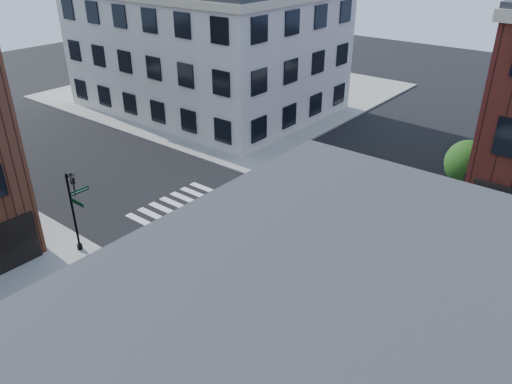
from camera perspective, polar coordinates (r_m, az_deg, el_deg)
The scene contains 8 objects.
ground at distance 27.69m, azimuth 0.38°, elevation -5.57°, with size 120.00×120.00×0.00m, color black.
sidewalk_nw at distance 54.94m, azimuth -3.27°, elevation 11.48°, with size 30.00×30.00×0.15m, color gray.
building_nw at distance 48.78m, azimuth -5.68°, elevation 15.93°, with size 22.00×16.00×11.00m, color beige.
tree_near at distance 31.39m, azimuth 23.15°, elevation 2.79°, with size 2.69×2.69×4.49m.
tree_far at distance 36.97m, azimuth 25.89°, elevation 5.31°, with size 2.43×2.43×4.07m.
signal_pole at distance 26.99m, azimuth -20.02°, elevation -1.30°, with size 1.29×1.24×4.60m.
box_truck at distance 20.62m, azimuth 21.22°, elevation -14.17°, with size 8.64×3.08×3.85m.
traffic_cone at distance 26.77m, azimuth -14.36°, elevation -6.98°, with size 0.46×0.46×0.69m.
Camera 1 is at (14.39, -18.26, 15.04)m, focal length 35.00 mm.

